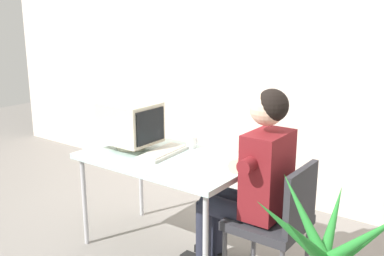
{
  "coord_description": "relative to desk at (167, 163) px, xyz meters",
  "views": [
    {
      "loc": [
        1.99,
        -2.39,
        1.76
      ],
      "look_at": [
        0.23,
        0.0,
        1.0
      ],
      "focal_mm": 41.6,
      "sensor_mm": 36.0,
      "label": 1
    }
  ],
  "objects": [
    {
      "name": "ground_plane",
      "position": [
        0.0,
        0.0,
        -0.69
      ],
      "size": [
        12.0,
        12.0,
        0.0
      ],
      "primitive_type": "plane",
      "color": "gray"
    },
    {
      "name": "desk",
      "position": [
        0.0,
        0.0,
        0.0
      ],
      "size": [
        1.26,
        0.76,
        0.75
      ],
      "color": "#B7B7BC",
      "rests_on": "ground_plane"
    },
    {
      "name": "desk_mug",
      "position": [
        0.02,
        0.28,
        0.1
      ],
      "size": [
        0.07,
        0.09,
        0.09
      ],
      "color": "white",
      "rests_on": "desk"
    },
    {
      "name": "office_chair",
      "position": [
        0.89,
        0.03,
        -0.19
      ],
      "size": [
        0.46,
        0.46,
        0.86
      ],
      "color": "#4C4C51",
      "rests_on": "ground_plane"
    },
    {
      "name": "keyboard",
      "position": [
        -0.05,
        0.03,
        0.07
      ],
      "size": [
        0.21,
        0.46,
        0.03
      ],
      "color": "silver",
      "rests_on": "desk"
    },
    {
      "name": "wall_back",
      "position": [
        0.3,
        1.4,
        0.81
      ],
      "size": [
        8.0,
        0.1,
        3.0
      ],
      "primitive_type": "cube",
      "color": "beige",
      "rests_on": "ground_plane"
    },
    {
      "name": "person_seated",
      "position": [
        0.69,
        0.03,
        0.04
      ],
      "size": [
        0.72,
        0.56,
        1.33
      ],
      "color": "maroon",
      "rests_on": "ground_plane"
    },
    {
      "name": "crt_monitor",
      "position": [
        -0.36,
        -0.0,
        0.25
      ],
      "size": [
        0.41,
        0.35,
        0.36
      ],
      "color": "beige",
      "rests_on": "desk"
    }
  ]
}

